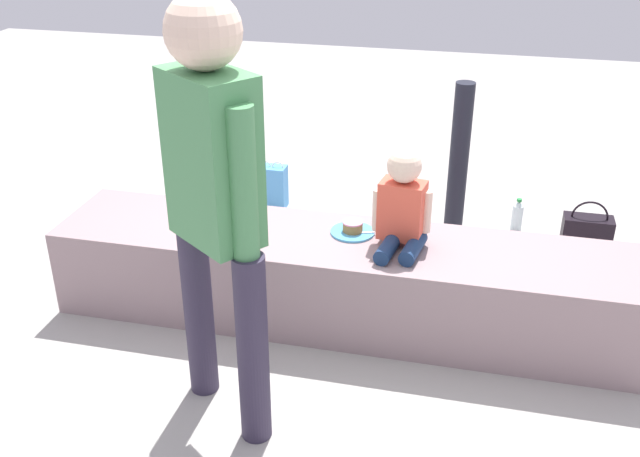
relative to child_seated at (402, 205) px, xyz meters
The scene contains 12 objects.
ground_plane 0.73m from the child_seated, behind, with size 12.00×12.00×0.00m, color #A09B96.
concrete_ledge 0.53m from the child_seated, behind, with size 2.88×0.58×0.45m, color gray.
child_seated is the anchor object (origin of this frame).
adult_standing 1.08m from the child_seated, 126.92° to the right, with size 0.44×0.38×1.74m.
cake_plate 0.32m from the child_seated, 162.83° to the left, with size 0.22×0.22×0.07m.
gift_bag 1.66m from the child_seated, 129.86° to the left, with size 0.19×0.12×0.33m.
railing_post 0.93m from the child_seated, 76.09° to the left, with size 0.36×0.36×1.03m.
water_bottle_near_gift 1.49m from the child_seated, 64.15° to the left, with size 0.07×0.07×0.22m.
water_bottle_far_side 1.06m from the child_seated, 104.04° to the left, with size 0.07×0.07×0.23m.
cake_box_white 1.27m from the child_seated, 122.43° to the left, with size 0.27×0.30×0.12m, color white.
handbag_black_leather 1.53m from the child_seated, 45.92° to the left, with size 0.29×0.14×0.33m.
handbag_brown_canvas 1.47m from the child_seated, 155.85° to the left, with size 0.32×0.14×0.34m.
Camera 1 is at (0.62, -3.10, 2.11)m, focal length 41.01 mm.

